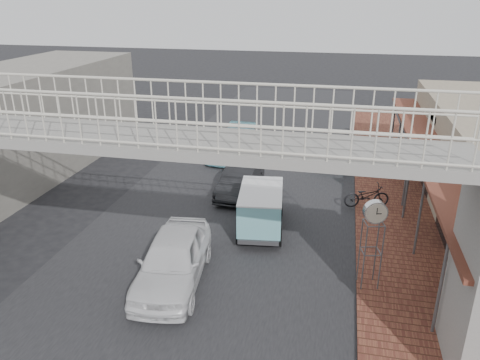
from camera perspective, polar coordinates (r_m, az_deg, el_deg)
The scene contains 14 objects.
ground at distance 16.53m, azimuth -3.77°, elevation -8.32°, with size 120.00×120.00×0.00m, color black.
road_strip at distance 16.53m, azimuth -3.77°, elevation -8.31°, with size 10.00×60.00×0.01m, color black.
sidewalk at distance 18.76m, azimuth 18.48°, elevation -5.46°, with size 3.00×40.00×0.10m, color brown.
footbridge at distance 11.72m, azimuth -9.59°, elevation -4.36°, with size 16.40×2.40×6.34m.
building_far_left at distance 25.51m, azimuth -24.50°, elevation 6.72°, with size 5.00×14.00×5.00m, color gray.
white_hatchback at distance 14.51m, azimuth -8.18°, elevation -9.58°, with size 1.84×4.58×1.56m, color white.
dark_sedan at distance 20.59m, azimuth 0.01°, elevation -0.02°, with size 1.34×3.85×1.27m, color black.
angkot_curb at distance 25.37m, azimuth 11.11°, elevation 3.69°, with size 1.93×4.18×1.16m, color #7FD7DC.
angkot_far at distance 25.54m, azimuth -0.92°, elevation 4.48°, with size 1.93×4.74×1.38m, color #6DAFBD.
angkot_van at distance 17.26m, azimuth 2.59°, elevation -2.92°, with size 1.95×3.61×1.69m.
motorcycle_near at distance 19.81m, azimuth 15.18°, elevation -1.87°, with size 0.65×1.85×0.97m, color black.
motorcycle_far at distance 25.14m, azimuth 16.17°, elevation 3.06°, with size 0.45×1.60×0.96m, color black.
street_clock at distance 13.87m, azimuth 16.12°, elevation -4.23°, with size 0.71×0.64×2.77m.
arrow_sign at distance 18.67m, azimuth 22.23°, elevation 1.81°, with size 1.70×1.09×2.87m.
Camera 1 is at (4.15, -13.70, 8.28)m, focal length 35.00 mm.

